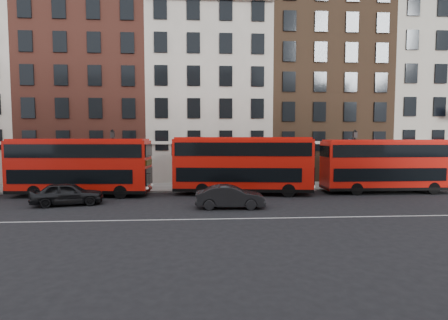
{
  "coord_description": "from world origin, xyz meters",
  "views": [
    {
      "loc": [
        -0.91,
        -22.26,
        4.91
      ],
      "look_at": [
        0.89,
        5.0,
        3.0
      ],
      "focal_mm": 28.0,
      "sensor_mm": 36.0,
      "label": 1
    }
  ],
  "objects": [
    {
      "name": "bus_c",
      "position": [
        2.51,
        6.58,
        2.57
      ],
      "size": [
        11.64,
        4.06,
        4.79
      ],
      "rotation": [
        0.0,
        0.0,
        -0.12
      ],
      "color": "red",
      "rests_on": "ground"
    },
    {
      "name": "road_centre_line",
      "position": [
        0.0,
        -2.0,
        0.01
      ],
      "size": [
        70.0,
        0.12,
        0.01
      ],
      "primitive_type": "cube",
      "color": "white",
      "rests_on": "ground"
    },
    {
      "name": "iron_railings",
      "position": [
        0.0,
        12.7,
        0.65
      ],
      "size": [
        6.6,
        0.06,
        1.0
      ],
      "primitive_type": null,
      "color": "black",
      "rests_on": "pavement"
    },
    {
      "name": "bus_d",
      "position": [
        14.92,
        6.58,
        2.45
      ],
      "size": [
        10.9,
        2.73,
        4.57
      ],
      "rotation": [
        0.0,
        0.0,
        -0.01
      ],
      "color": "red",
      "rests_on": "ground"
    },
    {
      "name": "pavement",
      "position": [
        0.0,
        10.5,
        0.07
      ],
      "size": [
        80.0,
        5.0,
        0.15
      ],
      "primitive_type": "cube",
      "color": "gray",
      "rests_on": "ground"
    },
    {
      "name": "kerb",
      "position": [
        0.0,
        8.0,
        0.08
      ],
      "size": [
        80.0,
        0.3,
        0.16
      ],
      "primitive_type": "cube",
      "color": "gray",
      "rests_on": "ground"
    },
    {
      "name": "ground",
      "position": [
        0.0,
        0.0,
        0.0
      ],
      "size": [
        120.0,
        120.0,
        0.0
      ],
      "primitive_type": "plane",
      "color": "black",
      "rests_on": "ground"
    },
    {
      "name": "car_rear",
      "position": [
        -10.34,
        2.9,
        0.81
      ],
      "size": [
        5.08,
        2.89,
        1.63
      ],
      "primitive_type": "imported",
      "rotation": [
        0.0,
        0.0,
        1.78
      ],
      "color": "black",
      "rests_on": "ground"
    },
    {
      "name": "lamp_post_left",
      "position": [
        -8.57,
        8.61,
        3.08
      ],
      "size": [
        0.44,
        0.44,
        5.33
      ],
      "color": "black",
      "rests_on": "pavement"
    },
    {
      "name": "lamp_post_right",
      "position": [
        12.91,
        8.3,
        3.08
      ],
      "size": [
        0.44,
        0.44,
        5.33
      ],
      "color": "black",
      "rests_on": "pavement"
    },
    {
      "name": "building_terrace",
      "position": [
        -0.31,
        17.88,
        10.24
      ],
      "size": [
        64.0,
        11.95,
        22.0
      ],
      "color": "#B3AB9B",
      "rests_on": "ground"
    },
    {
      "name": "bus_b",
      "position": [
        -10.71,
        6.58,
        2.5
      ],
      "size": [
        11.24,
        3.39,
        4.66
      ],
      "rotation": [
        0.0,
        0.0,
        -0.07
      ],
      "color": "red",
      "rests_on": "ground"
    },
    {
      "name": "car_front",
      "position": [
        1.05,
        1.08,
        0.77
      ],
      "size": [
        4.73,
        1.8,
        1.54
      ],
      "primitive_type": "imported",
      "rotation": [
        0.0,
        0.0,
        1.53
      ],
      "color": "#232426",
      "rests_on": "ground"
    }
  ]
}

